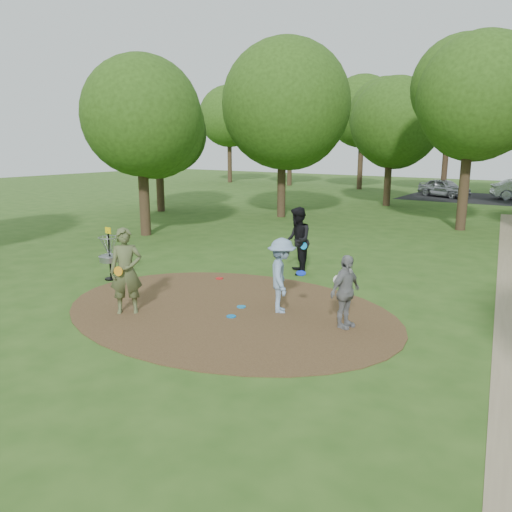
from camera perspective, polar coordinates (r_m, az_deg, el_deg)
The scene contains 13 objects.
ground at distance 11.95m, azimuth -3.24°, elevation -6.21°, with size 100.00×100.00×0.00m, color #2D5119.
dirt_clearing at distance 11.94m, azimuth -3.24°, elevation -6.16°, with size 8.40×8.40×0.02m, color #47301C.
parking_lot at distance 39.47m, azimuth 26.91°, elevation 5.75°, with size 14.00×8.00×0.01m, color black.
player_observer_with_disc at distance 11.84m, azimuth -14.62°, elevation -1.69°, with size 0.86×0.86×2.02m.
player_throwing_with_disc at distance 11.58m, azimuth 2.94°, elevation -2.26°, with size 1.27×1.31×1.76m.
player_walking_with_disc at distance 15.03m, azimuth 4.73°, elevation 1.74°, with size 1.19×1.25×2.03m.
player_waiting_with_disc at distance 10.77m, azimuth 10.16°, elevation -4.06°, with size 0.59×1.00×1.60m.
disc_ground_cyan at distance 12.09m, azimuth -1.70°, elevation -5.81°, with size 0.22×0.22×0.02m, color #187DC0.
disc_ground_blue at distance 11.46m, azimuth -2.85°, elevation -6.90°, with size 0.22×0.22×0.02m, color #0B6EC0.
disc_ground_red at distance 14.61m, azimuth -4.20°, elevation -2.56°, with size 0.22×0.22×0.02m, color red.
car_left at distance 39.63m, azimuth 20.71°, elevation 7.30°, with size 1.58×3.94×1.34m, color #919398.
disc_golf_basket at distance 14.98m, azimuth -16.42°, elevation 0.66°, with size 0.63×0.63×1.54m.
tree_ring at distance 21.00m, azimuth 19.25°, elevation 15.86°, with size 37.17×45.74×9.77m.
Camera 1 is at (6.87, -8.97, 3.88)m, focal length 35.00 mm.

